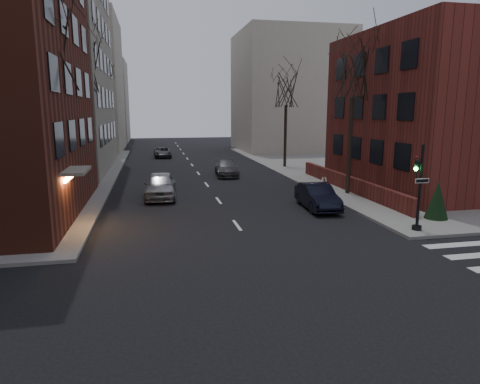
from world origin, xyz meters
name	(u,v)px	position (x,y,z in m)	size (l,w,h in m)	color
ground	(339,361)	(0.00, 0.00, 0.00)	(160.00, 160.00, 0.00)	black
sidewalk_far_right	(477,164)	(29.00, 30.00, 0.07)	(44.00, 44.00, 0.15)	gray
building_right_brick	(445,112)	(16.50, 19.00, 5.50)	(12.00, 14.00, 11.00)	maroon
low_wall_right	(348,183)	(9.30, 19.00, 0.65)	(0.35, 16.00, 1.00)	maroon
building_distant_la	(67,85)	(-15.00, 55.00, 9.00)	(14.00, 16.00, 18.00)	#BAAF9D
building_distant_ra	(289,92)	(15.00, 50.00, 8.00)	(14.00, 14.00, 16.00)	#BAAF9D
building_distant_lb	(98,102)	(-13.00, 72.00, 7.00)	(10.00, 12.00, 14.00)	#BAAF9D
traffic_signal	(418,193)	(7.94, 8.99, 1.91)	(0.76, 0.44, 4.00)	black
tree_left_a	(44,49)	(-8.80, 14.00, 8.47)	(4.18, 4.18, 10.26)	#2D231C
tree_left_b	(82,65)	(-8.80, 26.00, 8.91)	(4.40, 4.40, 10.80)	#2D231C
tree_left_c	(103,87)	(-8.80, 40.00, 8.03)	(3.96, 3.96, 9.72)	#2D231C
tree_right_a	(353,72)	(8.80, 18.00, 8.03)	(3.96, 3.96, 9.72)	#2D231C
tree_right_b	(286,89)	(8.80, 32.00, 7.59)	(3.74, 3.74, 9.18)	#2D231C
streetlamp_near	(88,132)	(-8.20, 22.00, 4.24)	(0.36, 0.36, 6.28)	black
streetlamp_far	(113,123)	(-8.20, 42.00, 4.24)	(0.36, 0.36, 6.28)	black
parked_sedan	(317,196)	(5.27, 14.61, 0.73)	(1.55, 4.45, 1.47)	black
car_lane_silver	(160,185)	(-3.58, 19.61, 0.83)	(1.97, 4.89, 1.67)	#939297
car_lane_gray	(227,168)	(2.26, 28.02, 0.66)	(1.85, 4.56, 1.32)	#414046
car_lane_far	(163,152)	(-2.79, 43.98, 0.60)	(2.00, 4.33, 1.20)	#3B3A3F
sandwich_board	(324,185)	(7.34, 18.59, 0.66)	(0.45, 0.63, 1.01)	white
evergreen_shrub	(437,200)	(10.24, 10.70, 1.12)	(1.16, 1.16, 1.94)	black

